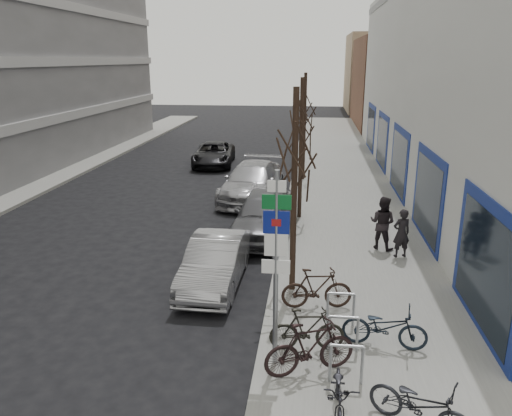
% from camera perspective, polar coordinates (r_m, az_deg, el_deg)
% --- Properties ---
extents(ground, '(120.00, 120.00, 0.00)m').
position_cam_1_polar(ground, '(11.22, -10.73, -16.84)').
color(ground, black).
rests_on(ground, ground).
extents(sidewalk_east, '(5.00, 70.00, 0.15)m').
position_cam_1_polar(sidewalk_east, '(19.90, 10.42, -1.35)').
color(sidewalk_east, slate).
rests_on(sidewalk_east, ground).
extents(brick_building_far, '(12.00, 14.00, 8.00)m').
position_cam_1_polar(brick_building_far, '(49.95, 18.50, 13.40)').
color(brick_building_far, brown).
rests_on(brick_building_far, ground).
extents(tan_building_far, '(13.00, 12.00, 9.00)m').
position_cam_1_polar(tan_building_far, '(64.77, 16.31, 14.59)').
color(tan_building_far, '#937A5B').
rests_on(tan_building_far, ground).
extents(highway_sign_pole, '(0.55, 0.10, 4.20)m').
position_cam_1_polar(highway_sign_pole, '(9.63, 2.30, -5.82)').
color(highway_sign_pole, gray).
rests_on(highway_sign_pole, ground).
extents(bike_rack, '(0.66, 2.26, 0.83)m').
position_cam_1_polar(bike_rack, '(10.99, 9.94, -13.53)').
color(bike_rack, gray).
rests_on(bike_rack, sidewalk_east).
extents(tree_near, '(1.80, 1.80, 5.50)m').
position_cam_1_polar(tree_near, '(12.56, 4.50, 7.29)').
color(tree_near, black).
rests_on(tree_near, ground).
extents(tree_mid, '(1.80, 1.80, 5.50)m').
position_cam_1_polar(tree_mid, '(19.01, 5.25, 10.46)').
color(tree_mid, black).
rests_on(tree_mid, ground).
extents(tree_far, '(1.80, 1.80, 5.50)m').
position_cam_1_polar(tree_far, '(25.48, 5.62, 12.02)').
color(tree_far, black).
rests_on(tree_far, ground).
extents(meter_front, '(0.10, 0.08, 1.27)m').
position_cam_1_polar(meter_front, '(13.02, 2.11, -7.00)').
color(meter_front, gray).
rests_on(meter_front, sidewalk_east).
extents(meter_mid, '(0.10, 0.08, 1.27)m').
position_cam_1_polar(meter_mid, '(18.18, 3.45, -0.05)').
color(meter_mid, gray).
rests_on(meter_mid, sidewalk_east).
extents(meter_back, '(0.10, 0.08, 1.27)m').
position_cam_1_polar(meter_back, '(23.50, 4.19, 3.79)').
color(meter_back, gray).
rests_on(meter_back, sidewalk_east).
extents(bike_near_left, '(0.54, 1.68, 1.02)m').
position_cam_1_polar(bike_near_left, '(9.24, 9.56, -20.00)').
color(bike_near_left, black).
rests_on(bike_near_left, sidewalk_east).
extents(bike_near_right, '(1.98, 1.27, 1.16)m').
position_cam_1_polar(bike_near_right, '(10.19, 6.18, -15.52)').
color(bike_near_right, black).
rests_on(bike_near_right, sidewalk_east).
extents(bike_mid_curb, '(1.87, 0.79, 1.10)m').
position_cam_1_polar(bike_mid_curb, '(11.31, 14.52, -12.66)').
color(bike_mid_curb, black).
rests_on(bike_mid_curb, sidewalk_east).
extents(bike_mid_inner, '(1.67, 0.67, 0.99)m').
position_cam_1_polar(bike_mid_inner, '(10.94, 5.86, -13.60)').
color(bike_mid_inner, black).
rests_on(bike_mid_inner, sidewalk_east).
extents(bike_far_curb, '(1.81, 1.33, 1.08)m').
position_cam_1_polar(bike_far_curb, '(9.30, 18.30, -20.17)').
color(bike_far_curb, black).
rests_on(bike_far_curb, sidewalk_east).
extents(bike_far_inner, '(1.83, 0.77, 1.08)m').
position_cam_1_polar(bike_far_inner, '(12.61, 6.96, -9.07)').
color(bike_far_inner, black).
rests_on(bike_far_inner, sidewalk_east).
extents(parked_car_front, '(1.51, 4.15, 1.36)m').
position_cam_1_polar(parked_car_front, '(14.10, -4.70, -6.17)').
color(parked_car_front, '#97979B').
rests_on(parked_car_front, ground).
extents(parked_car_mid, '(2.28, 4.94, 1.64)m').
position_cam_1_polar(parked_car_mid, '(17.86, 0.97, -0.66)').
color(parked_car_mid, '#515156').
rests_on(parked_car_mid, ground).
extents(parked_car_back, '(2.85, 5.79, 1.62)m').
position_cam_1_polar(parked_car_back, '(22.58, -0.45, 3.02)').
color(parked_car_back, '#9B9A9F').
rests_on(parked_car_back, ground).
extents(lane_car, '(2.64, 5.05, 1.36)m').
position_cam_1_polar(lane_car, '(30.10, -4.83, 6.17)').
color(lane_car, black).
rests_on(lane_car, ground).
extents(pedestrian_near, '(0.66, 0.54, 1.56)m').
position_cam_1_polar(pedestrian_near, '(16.20, 16.29, -2.78)').
color(pedestrian_near, black).
rests_on(pedestrian_near, sidewalk_east).
extents(pedestrian_far, '(0.79, 0.71, 1.79)m').
position_cam_1_polar(pedestrian_far, '(16.70, 14.25, -1.62)').
color(pedestrian_far, black).
rests_on(pedestrian_far, sidewalk_east).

